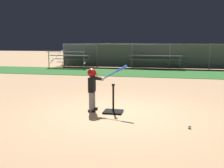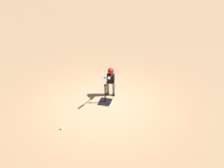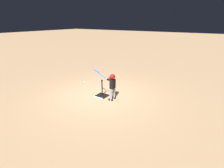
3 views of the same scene
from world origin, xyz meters
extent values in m
plane|color=tan|center=(0.00, 0.00, 0.00)|extent=(90.00, 90.00, 0.00)
cube|color=white|center=(-0.08, 0.05, 0.01)|extent=(0.45, 0.45, 0.02)
cube|color=black|center=(-0.11, 0.01, 0.02)|extent=(0.48, 0.43, 0.04)
cylinder|color=black|center=(-0.11, 0.01, 0.36)|extent=(0.05, 0.05, 0.65)
cylinder|color=black|center=(-0.11, 0.01, 0.71)|extent=(0.08, 0.08, 0.05)
cylinder|color=gray|center=(-0.69, 0.18, 0.25)|extent=(0.11, 0.11, 0.51)
cube|color=black|center=(-0.67, 0.18, 0.03)|extent=(0.18, 0.10, 0.06)
cylinder|color=gray|center=(-0.68, -0.06, 0.25)|extent=(0.11, 0.11, 0.51)
cube|color=black|center=(-0.66, -0.06, 0.03)|extent=(0.18, 0.10, 0.06)
cube|color=black|center=(-0.69, 0.06, 0.69)|extent=(0.15, 0.27, 0.37)
sphere|color=#DBB293|center=(-0.69, 0.06, 0.99)|extent=(0.19, 0.19, 0.19)
sphere|color=maroon|center=(-0.69, 0.06, 1.00)|extent=(0.23, 0.23, 0.23)
cube|color=maroon|center=(-0.59, 0.06, 0.97)|extent=(0.12, 0.17, 0.01)
cylinder|color=black|center=(-0.55, 0.11, 0.86)|extent=(0.31, 0.15, 0.11)
cylinder|color=black|center=(-0.55, 0.02, 0.86)|extent=(0.31, 0.17, 0.11)
sphere|color=#DBB293|center=(-0.41, 0.07, 0.85)|extent=(0.10, 0.10, 0.10)
cylinder|color=blue|center=(-0.10, 0.08, 1.02)|extent=(0.62, 0.05, 0.37)
cylinder|color=blue|center=(0.09, 0.09, 1.13)|extent=(0.29, 0.07, 0.20)
cylinder|color=black|center=(-0.43, 0.07, 0.84)|extent=(0.04, 0.05, 0.05)
sphere|color=white|center=(1.70, -0.88, 0.04)|extent=(0.07, 0.07, 0.07)
camera|label=1|loc=(1.23, -6.35, 1.77)|focal=42.00mm
camera|label=2|loc=(7.49, 2.28, 5.25)|focal=42.00mm
camera|label=3|loc=(-4.31, 5.67, 3.15)|focal=28.00mm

